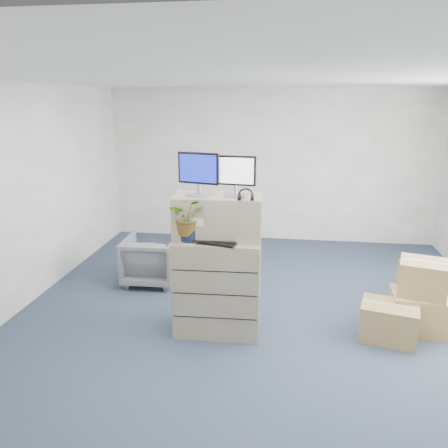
{
  "coord_description": "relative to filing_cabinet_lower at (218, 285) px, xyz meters",
  "views": [
    {
      "loc": [
        0.27,
        -4.6,
        2.58
      ],
      "look_at": [
        -0.44,
        0.4,
        1.14
      ],
      "focal_mm": 35.0,
      "sensor_mm": 36.0,
      "label": 1
    }
  ],
  "objects": [
    {
      "name": "ground",
      "position": [
        0.44,
        0.09,
        -0.55
      ],
      "size": [
        7.0,
        7.0,
        0.0
      ],
      "primitive_type": "plane",
      "color": "#253243",
      "rests_on": "ground"
    },
    {
      "name": "wall_back",
      "position": [
        0.44,
        3.6,
        0.85
      ],
      "size": [
        6.0,
        0.02,
        2.8
      ],
      "primitive_type": "cube",
      "color": "#B7B5AE",
      "rests_on": "ground"
    },
    {
      "name": "filing_cabinet_lower",
      "position": [
        0.0,
        0.0,
        0.0
      ],
      "size": [
        0.97,
        0.62,
        1.11
      ],
      "primitive_type": "cube",
      "rotation": [
        0.0,
        0.0,
        0.04
      ],
      "color": "gray",
      "rests_on": "ground"
    },
    {
      "name": "filing_cabinet_upper",
      "position": [
        -0.0,
        0.05,
        0.79
      ],
      "size": [
        0.97,
        0.51,
        0.48
      ],
      "primitive_type": "cube",
      "rotation": [
        0.0,
        0.0,
        0.04
      ],
      "color": "gray",
      "rests_on": "filing_cabinet_lower"
    },
    {
      "name": "monitor_left",
      "position": [
        -0.2,
        0.02,
        1.29
      ],
      "size": [
        0.46,
        0.23,
        0.46
      ],
      "rotation": [
        0.0,
        0.0,
        -0.25
      ],
      "color": "#99999E",
      "rests_on": "filing_cabinet_upper"
    },
    {
      "name": "monitor_right",
      "position": [
        0.19,
        0.04,
        1.27
      ],
      "size": [
        0.44,
        0.2,
        0.43
      ],
      "rotation": [
        0.0,
        0.0,
        -0.13
      ],
      "color": "#99999E",
      "rests_on": "filing_cabinet_upper"
    },
    {
      "name": "headphones",
      "position": [
        0.32,
        -0.12,
        1.07
      ],
      "size": [
        0.16,
        0.02,
        0.16
      ],
      "primitive_type": "torus",
      "rotation": [
        1.57,
        0.0,
        0.04
      ],
      "color": "black",
      "rests_on": "filing_cabinet_upper"
    },
    {
      "name": "keyboard",
      "position": [
        -0.02,
        -0.14,
        0.57
      ],
      "size": [
        0.56,
        0.34,
        0.03
      ],
      "primitive_type": "cube",
      "rotation": [
        0.0,
        0.0,
        -0.24
      ],
      "color": "black",
      "rests_on": "filing_cabinet_lower"
    },
    {
      "name": "mouse",
      "position": [
        0.29,
        -0.09,
        0.57
      ],
      "size": [
        0.11,
        0.07,
        0.04
      ],
      "primitive_type": "ellipsoid",
      "rotation": [
        0.0,
        0.0,
        -0.09
      ],
      "color": "silver",
      "rests_on": "filing_cabinet_lower"
    },
    {
      "name": "water_bottle",
      "position": [
        0.05,
        0.04,
        0.7
      ],
      "size": [
        0.08,
        0.08,
        0.29
      ],
      "primitive_type": "cylinder",
      "color": "#92959A",
      "rests_on": "filing_cabinet_lower"
    },
    {
      "name": "phone_dock",
      "position": [
        0.01,
        0.01,
        0.6
      ],
      "size": [
        0.06,
        0.05,
        0.13
      ],
      "rotation": [
        0.0,
        0.0,
        0.04
      ],
      "color": "silver",
      "rests_on": "filing_cabinet_lower"
    },
    {
      "name": "external_drive",
      "position": [
        0.32,
        0.12,
        0.59
      ],
      "size": [
        0.25,
        0.2,
        0.07
      ],
      "primitive_type": "cube",
      "rotation": [
        0.0,
        0.0,
        -0.18
      ],
      "color": "black",
      "rests_on": "filing_cabinet_lower"
    },
    {
      "name": "tissue_box",
      "position": [
        0.32,
        0.1,
        0.67
      ],
      "size": [
        0.27,
        0.18,
        0.09
      ],
      "primitive_type": "cube",
      "rotation": [
        0.0,
        0.0,
        0.27
      ],
      "color": "#4480E7",
      "rests_on": "external_drive"
    },
    {
      "name": "potted_plant",
      "position": [
        -0.29,
        -0.17,
        0.78
      ],
      "size": [
        0.4,
        0.43,
        0.4
      ],
      "rotation": [
        0.0,
        0.0,
        0.04
      ],
      "color": "#9AB08E",
      "rests_on": "filing_cabinet_lower"
    },
    {
      "name": "office_chair",
      "position": [
        -1.17,
        1.23,
        -0.18
      ],
      "size": [
        0.76,
        0.71,
        0.76
      ],
      "primitive_type": "imported",
      "rotation": [
        0.0,
        0.0,
        3.17
      ],
      "color": "slate",
      "rests_on": "ground"
    },
    {
      "name": "cardboard_boxes",
      "position": [
        2.36,
        0.53,
        -0.25
      ],
      "size": [
        1.52,
        1.52,
        0.84
      ],
      "color": "#977D49",
      "rests_on": "ground"
    }
  ]
}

